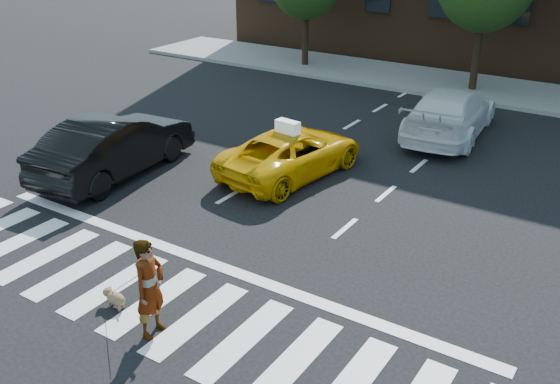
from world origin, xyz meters
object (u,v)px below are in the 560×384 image
object	(u,v)px
white_suv	(450,112)
dog	(114,297)
taxi	(292,153)
woman	(150,288)
black_sedan	(114,145)

from	to	relation	value
white_suv	dog	bearing A→B (deg)	75.67
dog	taxi	bearing A→B (deg)	96.79
woman	black_sedan	bearing A→B (deg)	45.26
black_sedan	white_suv	xyz separation A→B (m)	(6.40, 7.81, -0.06)
white_suv	woman	world-z (taller)	woman
woman	white_suv	bearing A→B (deg)	-9.43
black_sedan	woman	xyz separation A→B (m)	(5.63, -4.54, 0.08)
taxi	white_suv	xyz separation A→B (m)	(2.46, 5.29, 0.14)
black_sedan	white_suv	world-z (taller)	black_sedan
dog	white_suv	bearing A→B (deg)	83.21
white_suv	woman	distance (m)	12.37
taxi	woman	distance (m)	7.26
taxi	dog	xyz separation A→B (m)	(0.58, -6.89, -0.42)
woman	dog	size ratio (longest dim) A/B	3.00
taxi	white_suv	bearing A→B (deg)	-107.27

